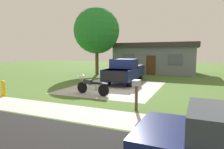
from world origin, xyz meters
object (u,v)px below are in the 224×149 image
(fire_hydrant, at_px, (3,88))
(motorcycle, at_px, (92,86))
(mailbox, at_px, (136,87))
(neighbor_house, at_px, (155,58))
(pickup_truck, at_px, (126,71))
(shade_tree, at_px, (97,31))

(fire_hydrant, bearing_deg, motorcycle, 27.27)
(fire_hydrant, bearing_deg, mailbox, 2.16)
(mailbox, bearing_deg, neighbor_house, 97.64)
(fire_hydrant, relative_size, neighbor_house, 0.09)
(mailbox, bearing_deg, fire_hydrant, -177.84)
(motorcycle, distance_m, pickup_truck, 5.16)
(neighbor_house, bearing_deg, pickup_truck, -94.93)
(motorcycle, xyz_separation_m, fire_hydrant, (-4.34, -2.24, -0.05))
(mailbox, distance_m, neighbor_house, 15.98)
(neighbor_house, bearing_deg, mailbox, -82.36)
(shade_tree, bearing_deg, pickup_truck, -41.42)
(pickup_truck, distance_m, neighbor_house, 8.80)
(pickup_truck, xyz_separation_m, fire_hydrant, (-4.60, -7.37, -0.53))
(mailbox, bearing_deg, pickup_truck, 112.08)
(fire_hydrant, bearing_deg, neighbor_house, 71.61)
(fire_hydrant, height_order, neighbor_house, neighbor_house)
(pickup_truck, xyz_separation_m, mailbox, (2.88, -7.09, 0.03))
(fire_hydrant, xyz_separation_m, neighbor_house, (5.35, 16.10, 1.36))
(motorcycle, bearing_deg, fire_hydrant, -152.73)
(mailbox, height_order, shade_tree, shade_tree)
(pickup_truck, bearing_deg, fire_hydrant, -121.95)
(pickup_truck, relative_size, shade_tree, 0.79)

